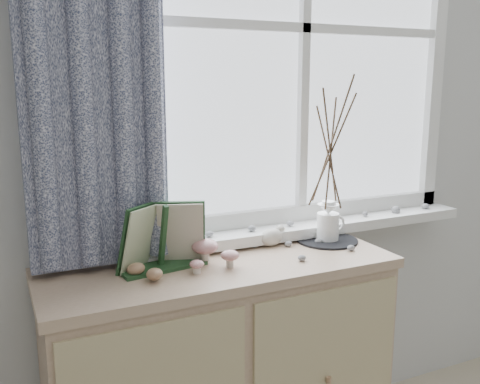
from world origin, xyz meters
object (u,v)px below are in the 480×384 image
(twig_pitcher, at_px, (331,147))
(sideboard, at_px, (222,378))
(toadstool_cluster, at_px, (210,251))
(botanical_book, at_px, (164,237))

(twig_pitcher, bearing_deg, sideboard, -176.17)
(sideboard, distance_m, toadstool_cluster, 0.47)
(sideboard, xyz_separation_m, twig_pitcher, (0.47, 0.06, 0.79))
(sideboard, xyz_separation_m, toadstool_cluster, (-0.04, -0.00, 0.47))
(botanical_book, height_order, toadstool_cluster, botanical_book)
(botanical_book, bearing_deg, sideboard, -9.87)
(sideboard, bearing_deg, twig_pitcher, 7.30)
(twig_pitcher, bearing_deg, botanical_book, -178.76)
(toadstool_cluster, bearing_deg, botanical_book, 177.52)
(botanical_book, distance_m, twig_pitcher, 0.71)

